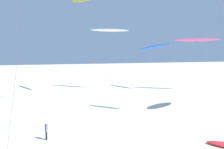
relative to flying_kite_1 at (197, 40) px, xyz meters
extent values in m
ellipsoid|color=#EA5193|center=(0.00, 0.00, 0.00)|extent=(8.14, 5.61, 0.85)
ellipsoid|color=green|center=(0.00, 0.00, 0.03)|extent=(7.82, 4.92, 0.46)
cylinder|color=#4C4C51|center=(0.34, -2.73, -5.14)|extent=(0.69, 5.47, 10.07)
ellipsoid|color=white|center=(-15.93, 6.92, 2.01)|extent=(7.24, 6.42, 1.04)
ellipsoid|color=#19B2B7|center=(-15.93, 6.92, 2.05)|extent=(6.86, 5.94, 0.73)
cylinder|color=#4C4C51|center=(-14.25, 3.63, -4.13)|extent=(3.38, 6.60, 12.09)
cylinder|color=#4C4C51|center=(-31.84, -28.23, -0.62)|extent=(2.41, 6.93, 19.10)
cylinder|color=#4C4C51|center=(-24.01, -16.05, 0.19)|extent=(3.58, 9.61, 20.72)
ellipsoid|color=blue|center=(-6.96, 4.83, -1.39)|extent=(4.47, 7.86, 2.03)
ellipsoid|color=purple|center=(-6.96, 4.83, -1.36)|extent=(3.89, 7.75, 1.66)
cylinder|color=#4C4C51|center=(-7.96, 1.83, -5.82)|extent=(2.01, 6.02, 8.71)
ellipsoid|color=yellow|center=(-22.02, 3.78, 7.27)|extent=(3.77, 8.27, 1.91)
cylinder|color=#4C4C51|center=(-21.43, -0.52, -1.50)|extent=(1.21, 8.62, 17.34)
cylinder|color=black|center=(-30.11, -21.18, -9.75)|extent=(0.14, 0.14, 0.83)
cylinder|color=black|center=(-30.09, -21.34, -9.75)|extent=(0.14, 0.14, 0.83)
cube|color=#2D4CA5|center=(-30.10, -21.26, -9.04)|extent=(0.25, 0.33, 0.60)
cylinder|color=beige|center=(-30.13, -21.05, -9.08)|extent=(0.09, 0.09, 0.56)
cylinder|color=beige|center=(-30.07, -21.47, -9.08)|extent=(0.09, 0.09, 0.56)
sphere|color=beige|center=(-30.10, -21.26, -8.60)|extent=(0.21, 0.21, 0.21)
camera|label=1|loc=(-31.25, -46.35, -1.74)|focal=43.27mm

